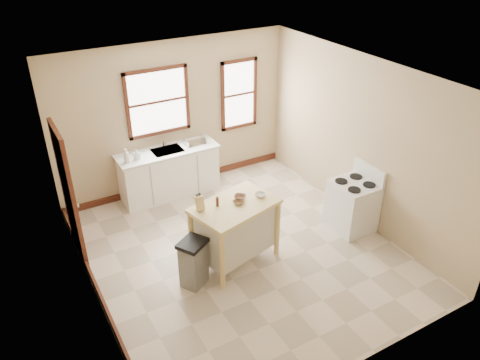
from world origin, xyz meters
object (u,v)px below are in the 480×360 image
Objects in this scene: bowl_a at (238,202)px; bowl_c at (260,195)px; soap_bottle_b at (136,154)px; pepper_grinder at (217,202)px; gas_stove at (353,199)px; bowl_b at (240,197)px; kitchen_island at (235,233)px; knife_block at (200,204)px; dish_rack at (195,141)px; soap_bottle_a at (126,156)px; trash_bin at (193,263)px.

bowl_c is (0.38, 0.01, 0.01)m from bowl_a.
bowl_a is at bearing -92.17° from soap_bottle_b.
pepper_grinder is 0.13× the size of gas_stove.
bowl_a is 0.14× the size of gas_stove.
bowl_a is 0.99× the size of bowl_c.
gas_stove is at bearing -5.78° from bowl_a.
pepper_grinder is 0.31m from bowl_a.
bowl_b is (0.86, -2.13, 0.01)m from soap_bottle_b.
kitchen_island is 7.04× the size of bowl_b.
bowl_b is (0.15, 0.11, 0.52)m from kitchen_island.
knife_block is at bearing 167.01° from bowl_a.
soap_bottle_b is 1.15m from dish_rack.
dish_rack is 2.55× the size of pepper_grinder.
soap_bottle_a reaches higher than trash_bin.
gas_stove is (2.35, -0.30, -0.52)m from pepper_grinder.
bowl_c is (1.33, -2.20, -0.02)m from soap_bottle_a.
pepper_grinder is (-0.24, 0.08, 0.58)m from kitchen_island.
knife_block is at bearing 16.97° from trash_bin.
gas_stove reaches higher than trash_bin.
bowl_c is at bearing -13.61° from kitchen_island.
soap_bottle_b is 1.23× the size of bowl_a.
soap_bottle_b is at bearing 93.80° from kitchen_island.
pepper_grinder reaches higher than soap_bottle_b.
trash_bin is (-0.28, -0.31, -0.73)m from knife_block.
soap_bottle_a is at bearing 98.29° from kitchen_island.
trash_bin is (0.13, -2.39, -0.67)m from soap_bottle_a.
dish_rack reaches higher than kitchen_island.
knife_block is (-0.93, -2.18, 0.13)m from dish_rack.
bowl_b is at bearing -1.48° from knife_block.
soap_bottle_b is at bearing 95.92° from knife_block.
soap_bottle_a is 3.89m from gas_stove.
bowl_a is at bearing -82.10° from soap_bottle_a.
soap_bottle_b is 2.12m from knife_block.
soap_bottle_a is 2.57m from bowl_c.
dish_rack is at bearing 80.78° from bowl_a.
bowl_a is (0.95, -2.21, -0.02)m from soap_bottle_a.
kitchen_island is at bearing -19.31° from pepper_grinder.
bowl_a is at bearing -16.69° from pepper_grinder.
kitchen_island is 2.12m from gas_stove.
bowl_c is at bearing -83.98° from soap_bottle_b.
kitchen_island is 0.63m from pepper_grinder.
pepper_grinder is at bearing -88.17° from soap_bottle_a.
bowl_b is 2.04m from gas_stove.
soap_bottle_a is at bearing 166.99° from soap_bottle_b.
soap_bottle_b is 2.29m from bowl_b.
trash_bin is 2.89m from gas_stove.
knife_block is 0.57m from bowl_a.
soap_bottle_b is 0.17× the size of gas_stove.
gas_stove reaches higher than dish_rack.
pepper_grinder reaches higher than bowl_a.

